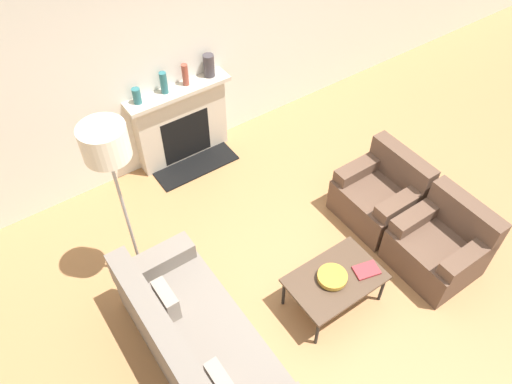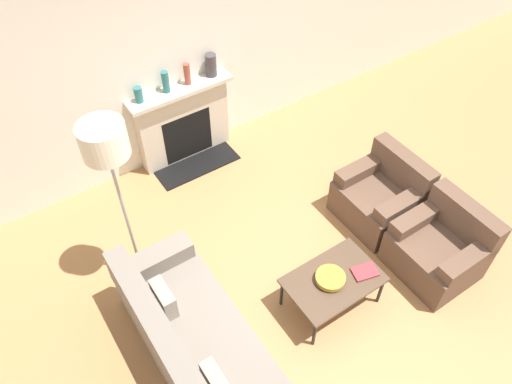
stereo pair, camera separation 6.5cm
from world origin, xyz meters
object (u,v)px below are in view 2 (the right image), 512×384
object	(u,v)px
fireplace	(184,124)
floor_lamp	(108,154)
mantel_vase_right	(211,65)
book	(365,272)
mantel_vase_left	(138,95)
coffee_table	(333,281)
couch	(198,347)
armchair_far	(381,196)
mantel_vase_center_left	(166,82)
bowl	(330,278)
armchair_near	(440,248)
mantel_vase_center_right	(187,74)

from	to	relation	value
fireplace	floor_lamp	distance (m)	2.20
floor_lamp	mantel_vase_right	world-z (taller)	floor_lamp
book	mantel_vase_left	world-z (taller)	mantel_vase_left
coffee_table	couch	bearing A→B (deg)	173.04
armchair_far	mantel_vase_center_left	world-z (taller)	mantel_vase_center_left
bowl	mantel_vase_right	xyz separation A→B (m)	(0.36, 2.76, 0.72)
fireplace	mantel_vase_center_left	bearing A→B (deg)	174.03
couch	mantel_vase_right	distance (m)	3.24
couch	coffee_table	size ratio (longest dim) A/B	2.24
armchair_near	bowl	distance (m)	1.29
couch	bowl	size ratio (longest dim) A/B	7.11
mantel_vase_center_left	bowl	bearing A→B (deg)	-85.06
book	mantel_vase_center_right	xyz separation A→B (m)	(-0.30, 2.88, 0.74)
mantel_vase_right	bowl	bearing A→B (deg)	-97.40
mantel_vase_center_left	couch	bearing A→B (deg)	-113.29
bowl	fireplace	bearing A→B (deg)	91.95
mantel_vase_left	mantel_vase_center_left	xyz separation A→B (m)	(0.34, 0.00, 0.04)
coffee_table	mantel_vase_right	xyz separation A→B (m)	(0.32, 2.77, 0.79)
armchair_near	coffee_table	world-z (taller)	armchair_near
armchair_far	mantel_vase_center_right	world-z (taller)	mantel_vase_center_right
couch	bowl	world-z (taller)	couch
couch	mantel_vase_center_right	distance (m)	3.08
armchair_near	mantel_vase_center_left	bearing A→B (deg)	-153.91
fireplace	mantel_vase_right	world-z (taller)	mantel_vase_right
armchair_far	mantel_vase_left	bearing A→B (deg)	-139.86
armchair_near	book	world-z (taller)	armchair_near
book	mantel_vase_center_left	world-z (taller)	mantel_vase_center_left
mantel_vase_right	fireplace	bearing A→B (deg)	-178.07
mantel_vase_center_right	armchair_near	bearing A→B (deg)	-68.28
armchair_near	mantel_vase_right	xyz separation A→B (m)	(-0.89, 3.04, 0.87)
coffee_table	bowl	xyz separation A→B (m)	(-0.04, 0.01, 0.08)
floor_lamp	bowl	bearing A→B (deg)	-45.56
book	mantel_vase_right	xyz separation A→B (m)	(0.02, 2.88, 0.75)
armchair_near	mantel_vase_right	world-z (taller)	mantel_vase_right
armchair_far	book	distance (m)	1.16
couch	mantel_vase_right	bearing A→B (deg)	-33.44
armchair_far	mantel_vase_center_right	size ratio (longest dim) A/B	3.08
armchair_near	armchair_far	size ratio (longest dim) A/B	1.00
armchair_far	mantel_vase_center_right	bearing A→B (deg)	-150.85
armchair_near	armchair_far	world-z (taller)	same
armchair_near	mantel_vase_center_right	distance (m)	3.38
couch	mantel_vase_center_left	distance (m)	2.96
coffee_table	book	xyz separation A→B (m)	(0.30, -0.11, 0.05)
book	mantel_vase_left	xyz separation A→B (m)	(-0.92, 2.88, 0.70)
fireplace	couch	distance (m)	2.89
mantel_vase_center_right	mantel_vase_left	bearing A→B (deg)	180.00
mantel_vase_left	mantel_vase_right	size ratio (longest dim) A/B	0.68
couch	mantel_vase_center_left	size ratio (longest dim) A/B	7.72
mantel_vase_left	mantel_vase_right	xyz separation A→B (m)	(0.94, 0.00, 0.05)
bowl	book	distance (m)	0.36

